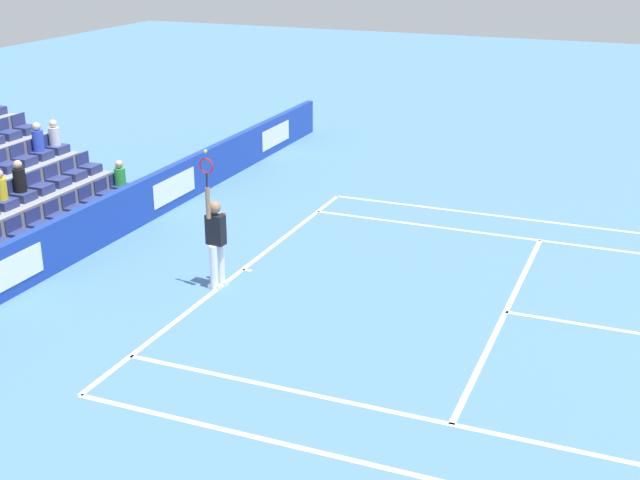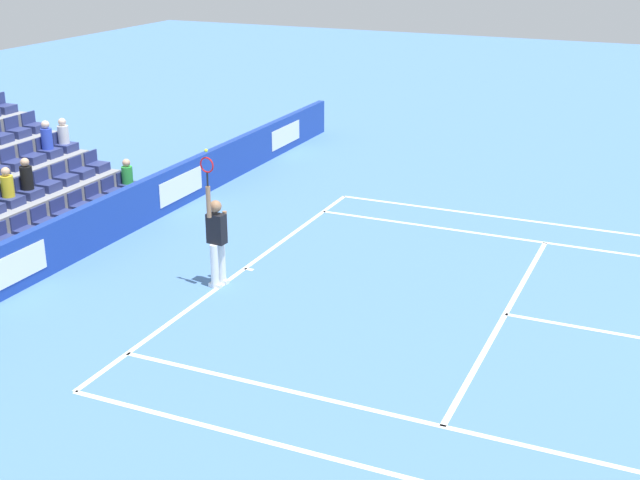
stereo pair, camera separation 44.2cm
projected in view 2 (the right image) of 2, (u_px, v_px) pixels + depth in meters
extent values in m
cube|color=white|center=(245.00, 268.00, 17.97)|extent=(10.97, 0.10, 0.01)
cube|color=white|center=(505.00, 314.00, 15.89)|extent=(8.23, 0.10, 0.01)
cube|color=white|center=(474.00, 434.00, 12.19)|extent=(0.10, 11.89, 0.01)
cube|color=white|center=(566.00, 246.00, 19.24)|extent=(0.10, 11.89, 0.01)
cube|color=white|center=(575.00, 227.00, 20.41)|extent=(0.10, 11.89, 0.01)
cube|color=white|center=(249.00, 269.00, 17.93)|extent=(0.10, 0.20, 0.01)
cube|color=#193899|center=(104.00, 222.00, 19.13)|extent=(24.12, 0.20, 1.08)
cube|color=white|center=(286.00, 135.00, 26.84)|extent=(1.93, 0.01, 0.60)
cube|color=white|center=(181.00, 186.00, 21.68)|extent=(1.93, 0.01, 0.60)
cube|color=white|center=(11.00, 270.00, 16.51)|extent=(1.93, 0.01, 0.60)
cylinder|color=white|center=(222.00, 262.00, 17.11)|extent=(0.16, 0.16, 0.90)
cylinder|color=white|center=(215.00, 266.00, 16.91)|extent=(0.16, 0.16, 0.90)
cube|color=white|center=(222.00, 281.00, 17.25)|extent=(0.14, 0.27, 0.08)
cube|color=white|center=(215.00, 285.00, 17.05)|extent=(0.14, 0.27, 0.08)
cube|color=black|center=(217.00, 229.00, 16.75)|extent=(0.25, 0.38, 0.60)
sphere|color=#9E7251|center=(216.00, 206.00, 16.59)|extent=(0.24, 0.24, 0.24)
cylinder|color=#9E7251|center=(209.00, 202.00, 16.35)|extent=(0.09, 0.09, 0.62)
cylinder|color=#9E7251|center=(225.00, 225.00, 16.90)|extent=(0.09, 0.09, 0.56)
cylinder|color=black|center=(207.00, 179.00, 16.20)|extent=(0.04, 0.04, 0.28)
torus|color=red|center=(207.00, 165.00, 16.10)|extent=(0.06, 0.31, 0.31)
sphere|color=#D1E533|center=(206.00, 150.00, 16.00)|extent=(0.07, 0.07, 0.07)
cube|color=gray|center=(67.00, 229.00, 19.66)|extent=(5.58, 0.95, 0.42)
cube|color=navy|center=(130.00, 187.00, 21.67)|extent=(0.48, 0.44, 0.20)
cube|color=navy|center=(123.00, 177.00, 21.66)|extent=(0.48, 0.04, 0.30)
cube|color=navy|center=(115.00, 194.00, 21.14)|extent=(0.48, 0.44, 0.20)
cube|color=navy|center=(107.00, 183.00, 21.13)|extent=(0.48, 0.04, 0.30)
cube|color=navy|center=(99.00, 201.00, 20.61)|extent=(0.48, 0.44, 0.20)
cube|color=navy|center=(91.00, 190.00, 20.60)|extent=(0.48, 0.04, 0.30)
cube|color=navy|center=(83.00, 208.00, 20.08)|extent=(0.48, 0.44, 0.20)
cube|color=navy|center=(75.00, 197.00, 20.07)|extent=(0.48, 0.04, 0.30)
cube|color=navy|center=(65.00, 216.00, 19.55)|extent=(0.48, 0.44, 0.20)
cube|color=navy|center=(57.00, 205.00, 19.54)|extent=(0.48, 0.04, 0.30)
cube|color=navy|center=(47.00, 224.00, 19.02)|extent=(0.48, 0.44, 0.20)
cube|color=navy|center=(38.00, 213.00, 19.01)|extent=(0.48, 0.04, 0.30)
cube|color=navy|center=(27.00, 233.00, 18.49)|extent=(0.48, 0.44, 0.20)
cube|color=navy|center=(19.00, 221.00, 18.48)|extent=(0.48, 0.04, 0.30)
cube|color=navy|center=(7.00, 242.00, 17.96)|extent=(0.48, 0.44, 0.20)
cube|color=gray|center=(33.00, 215.00, 19.95)|extent=(5.58, 0.95, 0.84)
cube|color=navy|center=(98.00, 167.00, 21.89)|extent=(0.48, 0.44, 0.20)
cube|color=navy|center=(90.00, 157.00, 21.88)|extent=(0.48, 0.04, 0.30)
cube|color=navy|center=(82.00, 173.00, 21.36)|extent=(0.48, 0.44, 0.20)
cube|color=navy|center=(75.00, 163.00, 21.35)|extent=(0.48, 0.04, 0.30)
cube|color=navy|center=(66.00, 180.00, 20.83)|extent=(0.48, 0.44, 0.20)
cube|color=navy|center=(58.00, 169.00, 20.81)|extent=(0.48, 0.04, 0.30)
cube|color=navy|center=(48.00, 186.00, 20.30)|extent=(0.48, 0.44, 0.20)
cube|color=navy|center=(41.00, 175.00, 20.28)|extent=(0.48, 0.04, 0.30)
cube|color=navy|center=(30.00, 194.00, 19.76)|extent=(0.48, 0.44, 0.20)
cube|color=navy|center=(22.00, 182.00, 19.75)|extent=(0.48, 0.04, 0.30)
cube|color=navy|center=(11.00, 201.00, 19.23)|extent=(0.48, 0.44, 0.20)
cube|color=navy|center=(3.00, 189.00, 19.22)|extent=(0.48, 0.04, 0.30)
cube|color=gray|center=(0.00, 201.00, 20.23)|extent=(5.58, 0.95, 1.26)
cube|color=navy|center=(66.00, 147.00, 22.10)|extent=(0.48, 0.44, 0.20)
cube|color=navy|center=(59.00, 137.00, 22.09)|extent=(0.48, 0.04, 0.30)
cube|color=navy|center=(50.00, 153.00, 21.57)|extent=(0.48, 0.44, 0.20)
cube|color=navy|center=(43.00, 142.00, 21.56)|extent=(0.48, 0.04, 0.30)
cube|color=navy|center=(33.00, 159.00, 21.04)|extent=(0.48, 0.44, 0.20)
cube|color=navy|center=(25.00, 148.00, 21.03)|extent=(0.48, 0.04, 0.30)
cube|color=navy|center=(15.00, 165.00, 20.51)|extent=(0.48, 0.44, 0.20)
cube|color=navy|center=(7.00, 154.00, 20.50)|extent=(0.48, 0.04, 0.30)
cube|color=navy|center=(35.00, 128.00, 22.32)|extent=(0.48, 0.44, 0.20)
cube|color=navy|center=(28.00, 118.00, 22.30)|extent=(0.48, 0.04, 0.30)
cube|color=navy|center=(19.00, 133.00, 21.79)|extent=(0.48, 0.44, 0.20)
cube|color=navy|center=(11.00, 123.00, 21.77)|extent=(0.48, 0.04, 0.30)
cube|color=navy|center=(1.00, 138.00, 21.25)|extent=(0.48, 0.44, 0.20)
cube|color=navy|center=(5.00, 109.00, 22.53)|extent=(0.48, 0.44, 0.20)
cylinder|color=yellow|center=(7.00, 186.00, 19.13)|extent=(0.28, 0.28, 0.48)
sphere|color=#D3A884|center=(5.00, 172.00, 19.01)|extent=(0.20, 0.20, 0.20)
cylinder|color=black|center=(27.00, 178.00, 19.65)|extent=(0.28, 0.28, 0.54)
sphere|color=#D3A884|center=(25.00, 162.00, 19.52)|extent=(0.20, 0.20, 0.20)
cylinder|color=blue|center=(47.00, 139.00, 21.46)|extent=(0.28, 0.28, 0.52)
sphere|color=beige|center=(45.00, 125.00, 21.34)|extent=(0.20, 0.20, 0.20)
cylinder|color=white|center=(63.00, 135.00, 22.01)|extent=(0.28, 0.28, 0.46)
sphere|color=beige|center=(62.00, 122.00, 21.89)|extent=(0.20, 0.20, 0.20)
cylinder|color=green|center=(127.00, 175.00, 21.58)|extent=(0.28, 0.28, 0.43)
sphere|color=#D3A884|center=(126.00, 163.00, 21.47)|extent=(0.20, 0.20, 0.20)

